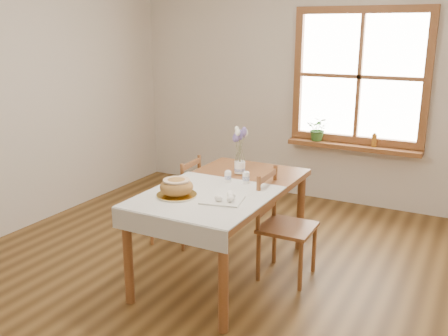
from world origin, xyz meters
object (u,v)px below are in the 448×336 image
Objects in this scene: dining_table at (224,196)px; bread_plate at (177,195)px; chair_right at (288,226)px; chair_left at (175,200)px; flower_vase at (240,168)px.

bread_plate reaches higher than dining_table.
dining_table is 1.83× the size of chair_right.
flower_vase is at bearing 88.11° from chair_left.
bread_plate is at bearing 30.88° from chair_left.
chair_right is at bearing 78.34° from chair_left.
chair_right is at bearing 21.38° from dining_table.
chair_left reaches higher than dining_table.
flower_vase is at bearing 69.35° from chair_right.
flower_vase reaches higher than chair_left.
chair_right reaches higher than flower_vase.
bread_plate is at bearing 130.60° from chair_right.
bread_plate is 2.82× the size of flower_vase.
chair_left is 2.84× the size of bread_plate.
bread_plate is 0.79m from flower_vase.
chair_left is 8.03× the size of flower_vase.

